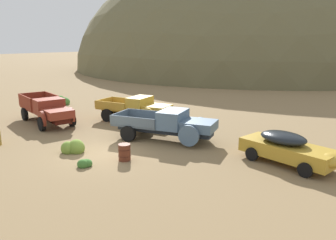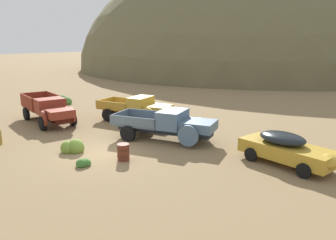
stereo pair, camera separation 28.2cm
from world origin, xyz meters
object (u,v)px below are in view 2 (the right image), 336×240
at_px(truck_faded_yellow, 140,109).
at_px(truck_rust_red, 50,110).
at_px(truck_chalk_blue, 171,124).
at_px(car_mustard, 289,149).
at_px(oil_drum_spare, 123,152).

bearing_deg(truck_faded_yellow, truck_rust_red, -146.19).
xyz_separation_m(truck_faded_yellow, truck_chalk_blue, (4.54, -2.89, 0.02)).
distance_m(car_mustard, oil_drum_spare, 8.11).
height_order(truck_rust_red, truck_chalk_blue, truck_rust_red).
bearing_deg(oil_drum_spare, truck_faded_yellow, 121.39).
height_order(car_mustard, oil_drum_spare, car_mustard).
height_order(truck_chalk_blue, car_mustard, truck_chalk_blue).
height_order(truck_faded_yellow, truck_chalk_blue, same).
xyz_separation_m(truck_faded_yellow, car_mustard, (11.49, -3.31, -0.17)).
bearing_deg(truck_rust_red, car_mustard, 22.18).
bearing_deg(car_mustard, truck_faded_yellow, -178.51).
relative_size(truck_rust_red, truck_chalk_blue, 1.04).
distance_m(truck_faded_yellow, car_mustard, 11.96).
bearing_deg(truck_rust_red, oil_drum_spare, 2.04).
bearing_deg(truck_chalk_blue, truck_faded_yellow, 138.63).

